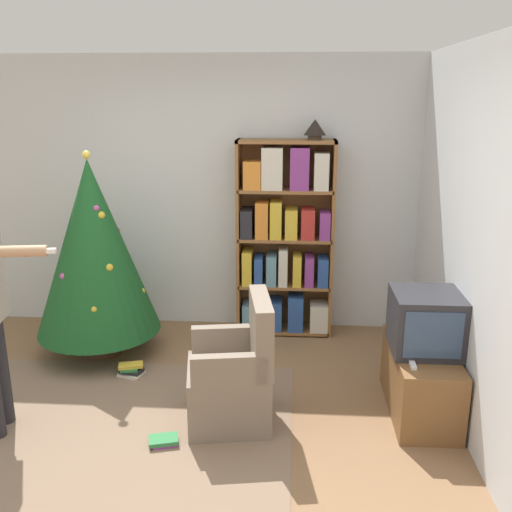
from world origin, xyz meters
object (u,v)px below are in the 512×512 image
at_px(bookshelf, 285,240).
at_px(table_lamp, 315,128).
at_px(armchair, 234,379).
at_px(television, 426,322).
at_px(christmas_tree, 94,248).

bearing_deg(bookshelf, table_lamp, 1.89).
relative_size(armchair, table_lamp, 4.60).
relative_size(television, christmas_tree, 0.27).
bearing_deg(christmas_tree, table_lamp, 17.46).
bearing_deg(television, bookshelf, 126.14).
bearing_deg(armchair, table_lamp, 151.60).
bearing_deg(armchair, bookshelf, 159.96).
xyz_separation_m(bookshelf, armchair, (-0.31, -1.61, -0.60)).
height_order(bookshelf, table_lamp, table_lamp).
relative_size(television, armchair, 0.52).
height_order(christmas_tree, armchair, christmas_tree).
distance_m(bookshelf, armchair, 1.74).
xyz_separation_m(bookshelf, television, (1.02, -1.40, -0.22)).
height_order(bookshelf, television, bookshelf).
height_order(television, christmas_tree, christmas_tree).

